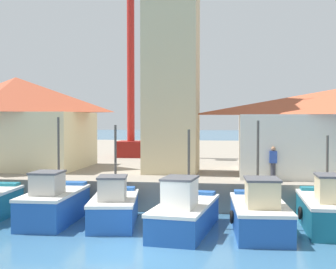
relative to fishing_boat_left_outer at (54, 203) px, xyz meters
name	(u,v)px	position (x,y,z in m)	size (l,w,h in m)	color
ground_plane	(135,252)	(4.22, -3.74, -0.79)	(300.00, 300.00, 0.00)	#386689
quay_wharf	(198,159)	(4.22, 22.65, -0.10)	(120.00, 40.00, 1.37)	gray
fishing_boat_left_outer	(54,203)	(0.00, 0.00, 0.00)	(1.99, 4.47, 4.36)	#2356A8
fishing_boat_left_inner	(114,207)	(2.56, 0.01, -0.08)	(2.37, 4.37, 4.03)	#2356A8
fishing_boat_mid_left	(185,213)	(5.53, -0.82, -0.07)	(2.45, 5.16, 3.87)	#2356A8
fishing_boat_center	(259,213)	(8.34, -0.58, -0.05)	(2.24, 4.90, 4.22)	#2356A8
fishing_boat_mid_right	(330,210)	(11.06, 0.31, -0.02)	(2.20, 4.63, 3.63)	#196B7F
clock_tower	(171,18)	(4.02, 6.69, 8.89)	(3.35, 3.35, 17.32)	beige
warehouse_left	(16,121)	(-5.46, 7.88, 3.34)	(8.54, 6.39, 5.36)	beige
port_crane_near	(132,63)	(-0.27, 16.13, 7.66)	(4.15, 6.54, 19.02)	maroon
dock_worker_near_tower	(273,163)	(9.19, 3.76, 1.43)	(0.34, 0.22, 1.62)	#33333D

